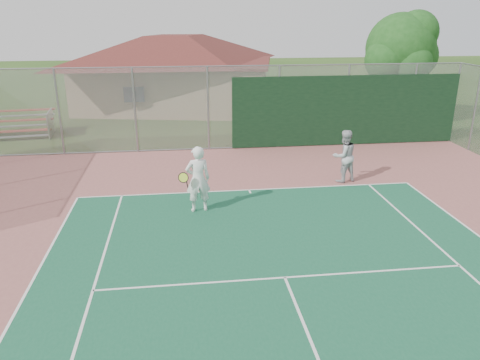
# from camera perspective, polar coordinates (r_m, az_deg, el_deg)

# --- Properties ---
(back_fence) EXTENTS (20.08, 0.11, 3.53)m
(back_fence) POSITION_cam_1_polar(r_m,az_deg,el_deg) (20.18, 5.04, 8.58)
(back_fence) COLOR gray
(back_fence) RESTS_ON ground
(clubhouse) EXTENTS (13.23, 10.14, 5.13)m
(clubhouse) POSITION_cam_1_polar(r_m,az_deg,el_deg) (29.31, -7.84, 13.75)
(clubhouse) COLOR tan
(clubhouse) RESTS_ON ground
(bleachers) EXTENTS (3.26, 2.12, 1.17)m
(bleachers) POSITION_cam_1_polar(r_m,az_deg,el_deg) (24.61, -25.47, 6.25)
(bleachers) COLOR #A83626
(bleachers) RESTS_ON ground
(tree) EXTENTS (4.10, 3.88, 5.72)m
(tree) POSITION_cam_1_polar(r_m,az_deg,el_deg) (25.88, 19.13, 14.71)
(tree) COLOR #381F14
(tree) RESTS_ON ground
(player_white_front) EXTENTS (0.98, 0.71, 1.96)m
(player_white_front) POSITION_cam_1_polar(r_m,az_deg,el_deg) (13.55, -5.16, 0.04)
(player_white_front) COLOR white
(player_white_front) RESTS_ON ground
(player_grey_back) EXTENTS (1.03, 0.90, 1.81)m
(player_grey_back) POSITION_cam_1_polar(r_m,az_deg,el_deg) (16.37, 12.56, 2.81)
(player_grey_back) COLOR #B4B6B9
(player_grey_back) RESTS_ON ground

